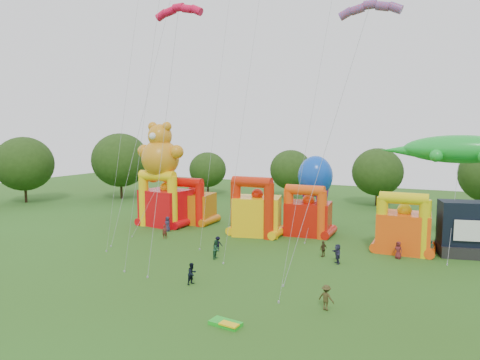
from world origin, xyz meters
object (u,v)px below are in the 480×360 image
at_px(bouncy_castle_0, 164,204).
at_px(spectator_4, 323,249).
at_px(bouncy_castle_2, 256,213).
at_px(teddy_bear_kite, 158,162).
at_px(spectator_0, 168,224).
at_px(gecko_kite, 458,168).
at_px(octopus_kite, 314,188).

distance_m(bouncy_castle_0, spectator_4, 23.28).
bearing_deg(bouncy_castle_2, teddy_bear_kite, -173.83).
distance_m(bouncy_castle_0, spectator_0, 4.16).
relative_size(gecko_kite, octopus_kite, 1.56).
bearing_deg(octopus_kite, teddy_bear_kite, -161.70).
distance_m(gecko_kite, octopus_kite, 15.81).
xyz_separation_m(bouncy_castle_0, octopus_kite, (18.62, 5.02, 2.58)).
height_order(teddy_bear_kite, gecko_kite, teddy_bear_kite).
bearing_deg(bouncy_castle_2, spectator_4, -30.42).
xyz_separation_m(gecko_kite, octopus_kite, (-15.45, 1.18, -3.13)).
bearing_deg(teddy_bear_kite, bouncy_castle_0, 92.35).
height_order(gecko_kite, octopus_kite, gecko_kite).
bearing_deg(spectator_0, gecko_kite, 34.46).
bearing_deg(spectator_4, teddy_bear_kite, -71.11).
relative_size(gecko_kite, spectator_4, 9.26).
xyz_separation_m(octopus_kite, spectator_4, (3.94, -10.36, -4.55)).
distance_m(bouncy_castle_2, teddy_bear_kite, 14.20).
height_order(spectator_0, spectator_4, spectator_0).
relative_size(bouncy_castle_0, gecko_kite, 0.50).
distance_m(bouncy_castle_2, spectator_0, 11.11).
distance_m(bouncy_castle_0, bouncy_castle_2, 13.00).
height_order(bouncy_castle_2, octopus_kite, octopus_kite).
relative_size(bouncy_castle_0, bouncy_castle_2, 1.03).
distance_m(teddy_bear_kite, gecko_kite, 34.39).
height_order(bouncy_castle_0, gecko_kite, gecko_kite).
bearing_deg(spectator_0, bouncy_castle_2, 38.90).
bearing_deg(gecko_kite, teddy_bear_kite, -171.70).
relative_size(bouncy_castle_2, teddy_bear_kite, 0.52).
relative_size(teddy_bear_kite, spectator_4, 8.59).
height_order(gecko_kite, spectator_4, gecko_kite).
xyz_separation_m(bouncy_castle_0, spectator_4, (22.57, -5.34, -1.96)).
xyz_separation_m(teddy_bear_kite, spectator_4, (22.52, -4.22, -7.53)).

